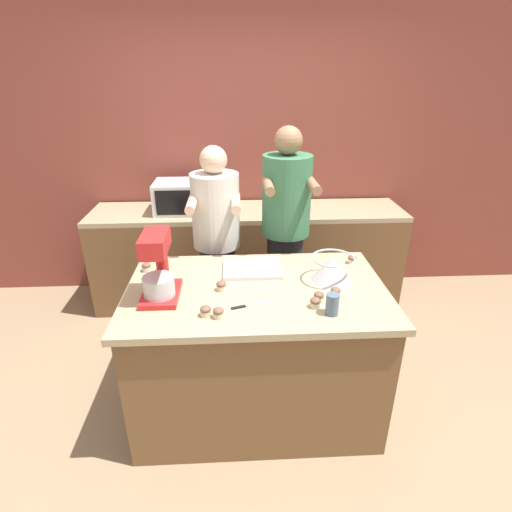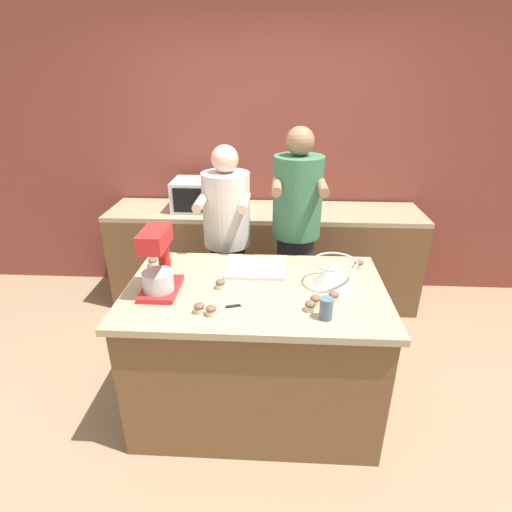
% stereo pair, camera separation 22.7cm
% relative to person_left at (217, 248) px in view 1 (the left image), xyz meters
% --- Properties ---
extents(ground_plane, '(16.00, 16.00, 0.00)m').
position_rel_person_left_xyz_m(ground_plane, '(0.25, -0.73, -0.83)').
color(ground_plane, '#937A5B').
extents(back_wall, '(10.00, 0.06, 2.70)m').
position_rel_person_left_xyz_m(back_wall, '(0.25, 1.03, 0.52)').
color(back_wall, brown).
rests_on(back_wall, ground_plane).
extents(island_counter, '(1.50, 0.93, 0.89)m').
position_rel_person_left_xyz_m(island_counter, '(0.25, -0.73, -0.38)').
color(island_counter, brown).
rests_on(island_counter, ground_plane).
extents(back_counter, '(2.80, 0.60, 0.90)m').
position_rel_person_left_xyz_m(back_counter, '(0.25, 0.68, -0.37)').
color(back_counter, brown).
rests_on(back_counter, ground_plane).
extents(person_left, '(0.36, 0.51, 1.58)m').
position_rel_person_left_xyz_m(person_left, '(0.00, 0.00, 0.00)').
color(person_left, '#232328').
rests_on(person_left, ground_plane).
extents(person_right, '(0.36, 0.51, 1.71)m').
position_rel_person_left_xyz_m(person_right, '(0.51, 0.00, 0.07)').
color(person_right, '#232328').
rests_on(person_right, ground_plane).
extents(stand_mixer, '(0.20, 0.30, 0.38)m').
position_rel_person_left_xyz_m(stand_mixer, '(-0.28, -0.81, 0.23)').
color(stand_mixer, red).
rests_on(stand_mixer, island_counter).
extents(mixing_bowl, '(0.26, 0.26, 0.15)m').
position_rel_person_left_xyz_m(mixing_bowl, '(0.71, -0.67, 0.15)').
color(mixing_bowl, '#BCBCC1').
rests_on(mixing_bowl, island_counter).
extents(baking_tray, '(0.36, 0.28, 0.04)m').
position_rel_person_left_xyz_m(baking_tray, '(0.24, -0.51, 0.08)').
color(baking_tray, silver).
rests_on(baking_tray, island_counter).
extents(microwave_oven, '(0.51, 0.37, 0.26)m').
position_rel_person_left_xyz_m(microwave_oven, '(-0.30, 0.67, 0.21)').
color(microwave_oven, silver).
rests_on(microwave_oven, back_counter).
extents(drinking_glass, '(0.07, 0.07, 0.12)m').
position_rel_person_left_xyz_m(drinking_glass, '(0.63, -1.03, 0.12)').
color(drinking_glass, slate).
rests_on(drinking_glass, island_counter).
extents(knife, '(0.22, 0.08, 0.01)m').
position_rel_person_left_xyz_m(knife, '(0.20, -0.93, 0.07)').
color(knife, '#BCBCC1').
rests_on(knife, island_counter).
extents(cupcake_0, '(0.06, 0.06, 0.06)m').
position_rel_person_left_xyz_m(cupcake_0, '(-0.42, -0.48, 0.10)').
color(cupcake_0, beige).
rests_on(cupcake_0, island_counter).
extents(cupcake_1, '(0.06, 0.06, 0.06)m').
position_rel_person_left_xyz_m(cupcake_1, '(0.55, -0.96, 0.10)').
color(cupcake_1, beige).
rests_on(cupcake_1, island_counter).
extents(cupcake_2, '(0.06, 0.06, 0.06)m').
position_rel_person_left_xyz_m(cupcake_2, '(-0.02, -1.01, 0.10)').
color(cupcake_2, beige).
rests_on(cupcake_2, island_counter).
extents(cupcake_3, '(0.06, 0.06, 0.06)m').
position_rel_person_left_xyz_m(cupcake_3, '(0.58, -0.90, 0.10)').
color(cupcake_3, beige).
rests_on(cupcake_3, island_counter).
extents(cupcake_4, '(0.06, 0.06, 0.06)m').
position_rel_person_left_xyz_m(cupcake_4, '(0.89, -0.44, 0.10)').
color(cupcake_4, beige).
rests_on(cupcake_4, island_counter).
extents(cupcake_5, '(0.06, 0.06, 0.06)m').
position_rel_person_left_xyz_m(cupcake_5, '(0.05, -0.75, 0.10)').
color(cupcake_5, beige).
rests_on(cupcake_5, island_counter).
extents(cupcake_6, '(0.06, 0.06, 0.06)m').
position_rel_person_left_xyz_m(cupcake_6, '(0.04, -1.03, 0.10)').
color(cupcake_6, beige).
rests_on(cupcake_6, island_counter).
extents(cupcake_7, '(0.06, 0.06, 0.06)m').
position_rel_person_left_xyz_m(cupcake_7, '(0.69, -0.86, 0.10)').
color(cupcake_7, beige).
rests_on(cupcake_7, island_counter).
extents(cupcake_8, '(0.06, 0.06, 0.06)m').
position_rel_person_left_xyz_m(cupcake_8, '(-0.33, -0.48, 0.10)').
color(cupcake_8, beige).
rests_on(cupcake_8, island_counter).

